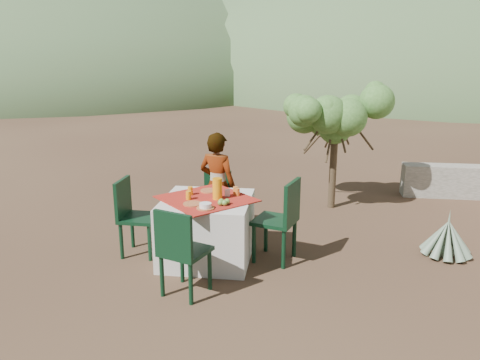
{
  "coord_description": "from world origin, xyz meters",
  "views": [
    {
      "loc": [
        0.55,
        -4.75,
        2.39
      ],
      "look_at": [
        -0.19,
        0.75,
        0.89
      ],
      "focal_mm": 35.0,
      "sensor_mm": 36.0,
      "label": 1
    }
  ],
  "objects_px": {
    "chair_right": "(282,217)",
    "juice_pitcher": "(217,189)",
    "table": "(207,229)",
    "person": "(218,186)",
    "chair_far": "(216,198)",
    "shrub_tree": "(339,122)",
    "chair_left": "(133,213)",
    "chair_near": "(181,249)",
    "agave": "(447,239)"
  },
  "relations": [
    {
      "from": "table",
      "to": "chair_right",
      "type": "bearing_deg",
      "value": 3.73
    },
    {
      "from": "shrub_tree",
      "to": "agave",
      "type": "relative_size",
      "value": 2.67
    },
    {
      "from": "chair_left",
      "to": "juice_pitcher",
      "type": "xyz_separation_m",
      "value": [
        1.05,
        -0.04,
        0.36
      ]
    },
    {
      "from": "chair_near",
      "to": "shrub_tree",
      "type": "bearing_deg",
      "value": -97.82
    },
    {
      "from": "person",
      "to": "chair_right",
      "type": "bearing_deg",
      "value": 162.7
    },
    {
      "from": "chair_near",
      "to": "agave",
      "type": "xyz_separation_m",
      "value": [
        2.94,
        1.41,
        -0.3
      ]
    },
    {
      "from": "chair_right",
      "to": "person",
      "type": "relative_size",
      "value": 0.7
    },
    {
      "from": "chair_left",
      "to": "person",
      "type": "bearing_deg",
      "value": -51.99
    },
    {
      "from": "chair_near",
      "to": "chair_right",
      "type": "xyz_separation_m",
      "value": [
        0.95,
        0.98,
        0.03
      ]
    },
    {
      "from": "chair_right",
      "to": "juice_pitcher",
      "type": "xyz_separation_m",
      "value": [
        -0.75,
        -0.07,
        0.33
      ]
    },
    {
      "from": "chair_right",
      "to": "chair_near",
      "type": "bearing_deg",
      "value": -26.62
    },
    {
      "from": "chair_right",
      "to": "table",
      "type": "bearing_deg",
      "value": -68.65
    },
    {
      "from": "chair_far",
      "to": "chair_right",
      "type": "height_order",
      "value": "chair_right"
    },
    {
      "from": "table",
      "to": "chair_near",
      "type": "height_order",
      "value": "chair_near"
    },
    {
      "from": "agave",
      "to": "juice_pitcher",
      "type": "relative_size",
      "value": 2.62
    },
    {
      "from": "chair_left",
      "to": "person",
      "type": "distance_m",
      "value": 1.16
    },
    {
      "from": "chair_far",
      "to": "chair_near",
      "type": "relative_size",
      "value": 0.89
    },
    {
      "from": "chair_far",
      "to": "shrub_tree",
      "type": "height_order",
      "value": "shrub_tree"
    },
    {
      "from": "table",
      "to": "person",
      "type": "distance_m",
      "value": 0.8
    },
    {
      "from": "juice_pitcher",
      "to": "chair_far",
      "type": "bearing_deg",
      "value": 101.72
    },
    {
      "from": "person",
      "to": "juice_pitcher",
      "type": "relative_size",
      "value": 5.73
    },
    {
      "from": "chair_far",
      "to": "shrub_tree",
      "type": "xyz_separation_m",
      "value": [
        1.7,
        1.26,
        0.91
      ]
    },
    {
      "from": "chair_far",
      "to": "agave",
      "type": "relative_size",
      "value": 1.28
    },
    {
      "from": "juice_pitcher",
      "to": "agave",
      "type": "bearing_deg",
      "value": 10.28
    },
    {
      "from": "table",
      "to": "agave",
      "type": "relative_size",
      "value": 2.01
    },
    {
      "from": "table",
      "to": "chair_right",
      "type": "height_order",
      "value": "chair_right"
    },
    {
      "from": "shrub_tree",
      "to": "juice_pitcher",
      "type": "height_order",
      "value": "shrub_tree"
    },
    {
      "from": "chair_near",
      "to": "shrub_tree",
      "type": "height_order",
      "value": "shrub_tree"
    },
    {
      "from": "table",
      "to": "shrub_tree",
      "type": "relative_size",
      "value": 0.75
    },
    {
      "from": "chair_near",
      "to": "juice_pitcher",
      "type": "bearing_deg",
      "value": -82.25
    },
    {
      "from": "table",
      "to": "shrub_tree",
      "type": "height_order",
      "value": "shrub_tree"
    },
    {
      "from": "shrub_tree",
      "to": "table",
      "type": "bearing_deg",
      "value": -126.15
    },
    {
      "from": "chair_far",
      "to": "chair_near",
      "type": "distance_m",
      "value": 1.89
    },
    {
      "from": "person",
      "to": "juice_pitcher",
      "type": "xyz_separation_m",
      "value": [
        0.13,
        -0.73,
        0.18
      ]
    },
    {
      "from": "table",
      "to": "agave",
      "type": "height_order",
      "value": "table"
    },
    {
      "from": "chair_near",
      "to": "chair_right",
      "type": "relative_size",
      "value": 0.94
    },
    {
      "from": "chair_near",
      "to": "person",
      "type": "xyz_separation_m",
      "value": [
        0.07,
        1.65,
        0.19
      ]
    },
    {
      "from": "chair_right",
      "to": "shrub_tree",
      "type": "bearing_deg",
      "value": 178.51
    },
    {
      "from": "chair_far",
      "to": "person",
      "type": "distance_m",
      "value": 0.36
    },
    {
      "from": "agave",
      "to": "juice_pitcher",
      "type": "distance_m",
      "value": 2.86
    },
    {
      "from": "table",
      "to": "juice_pitcher",
      "type": "bearing_deg",
      "value": -4.72
    },
    {
      "from": "chair_left",
      "to": "chair_right",
      "type": "relative_size",
      "value": 0.95
    },
    {
      "from": "chair_near",
      "to": "shrub_tree",
      "type": "distance_m",
      "value": 3.69
    },
    {
      "from": "person",
      "to": "chair_left",
      "type": "bearing_deg",
      "value": 56.81
    },
    {
      "from": "chair_right",
      "to": "person",
      "type": "bearing_deg",
      "value": -109.54
    },
    {
      "from": "table",
      "to": "chair_far",
      "type": "height_order",
      "value": "chair_far"
    },
    {
      "from": "chair_far",
      "to": "agave",
      "type": "bearing_deg",
      "value": -5.19
    },
    {
      "from": "shrub_tree",
      "to": "agave",
      "type": "height_order",
      "value": "shrub_tree"
    },
    {
      "from": "chair_far",
      "to": "chair_right",
      "type": "bearing_deg",
      "value": -39.72
    },
    {
      "from": "person",
      "to": "shrub_tree",
      "type": "xyz_separation_m",
      "value": [
        1.63,
        1.51,
        0.66
      ]
    }
  ]
}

